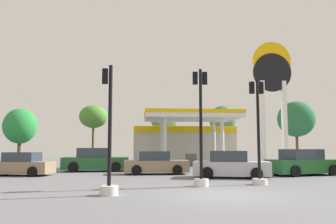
{
  "coord_description": "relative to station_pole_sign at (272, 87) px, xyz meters",
  "views": [
    {
      "loc": [
        -3.13,
        -12.96,
        1.75
      ],
      "look_at": [
        -0.93,
        13.76,
        4.35
      ],
      "focal_mm": 38.18,
      "sensor_mm": 36.0,
      "label": 1
    }
  ],
  "objects": [
    {
      "name": "ground_plane",
      "position": [
        -9.8,
        -20.34,
        -7.55
      ],
      "size": [
        90.0,
        90.0,
        0.0
      ],
      "primitive_type": "plane",
      "color": "slate",
      "rests_on": "ground"
    },
    {
      "name": "gas_station",
      "position": [
        -8.28,
        4.42,
        -5.37
      ],
      "size": [
        10.29,
        13.47,
        4.81
      ],
      "color": "beige",
      "rests_on": "ground"
    },
    {
      "name": "station_pole_sign",
      "position": [
        0.0,
        0.0,
        0.0
      ],
      "size": [
        3.78,
        0.56,
        11.97
      ],
      "color": "white",
      "rests_on": "ground"
    },
    {
      "name": "car_0",
      "position": [
        -15.98,
        -7.39,
        -6.81
      ],
      "size": [
        4.68,
        2.25,
        1.65
      ],
      "color": "black",
      "rests_on": "ground"
    },
    {
      "name": "car_1",
      "position": [
        -2.86,
        -12.01,
        -6.83
      ],
      "size": [
        4.76,
        2.9,
        1.59
      ],
      "color": "black",
      "rests_on": "ground"
    },
    {
      "name": "car_2",
      "position": [
        -11.81,
        -10.36,
        -6.9
      ],
      "size": [
        4.06,
        1.88,
        1.45
      ],
      "color": "black",
      "rests_on": "ground"
    },
    {
      "name": "car_3",
      "position": [
        -20.08,
        -10.83,
        -6.92
      ],
      "size": [
        4.15,
        2.3,
        1.4
      ],
      "color": "black",
      "rests_on": "ground"
    },
    {
      "name": "car_5",
      "position": [
        -7.72,
        -13.38,
        -6.87
      ],
      "size": [
        4.53,
        2.8,
        1.51
      ],
      "color": "black",
      "rests_on": "ground"
    },
    {
      "name": "traffic_signal_0",
      "position": [
        -14.01,
        -20.08,
        -6.11
      ],
      "size": [
        0.67,
        0.69,
        4.76
      ],
      "color": "silver",
      "rests_on": "ground"
    },
    {
      "name": "traffic_signal_1",
      "position": [
        -10.15,
        -17.47,
        -5.5
      ],
      "size": [
        0.65,
        0.68,
        5.25
      ],
      "color": "silver",
      "rests_on": "ground"
    },
    {
      "name": "traffic_signal_2",
      "position": [
        -7.35,
        -16.99,
        -5.61
      ],
      "size": [
        0.69,
        0.7,
        4.93
      ],
      "color": "silver",
      "rests_on": "ground"
    },
    {
      "name": "tree_0",
      "position": [
        -26.43,
        8.57,
        -3.51
      ],
      "size": [
        3.75,
        3.75,
        6.06
      ],
      "color": "brown",
      "rests_on": "ground"
    },
    {
      "name": "tree_1",
      "position": [
        -18.18,
        8.48,
        -2.38
      ],
      "size": [
        3.27,
        3.27,
        6.54
      ],
      "color": "brown",
      "rests_on": "ground"
    },
    {
      "name": "tree_2",
      "position": [
        -9.88,
        9.63,
        -2.6
      ],
      "size": [
        3.22,
        3.22,
        6.37
      ],
      "color": "brown",
      "rests_on": "ground"
    },
    {
      "name": "tree_3",
      "position": [
        -3.1,
        7.95,
        -2.69
      ],
      "size": [
        3.08,
        3.08,
        6.54
      ],
      "color": "brown",
      "rests_on": "ground"
    },
    {
      "name": "tree_4",
      "position": [
        6.52,
        9.31,
        -2.43
      ],
      "size": [
        4.56,
        4.56,
        7.34
      ],
      "color": "brown",
      "rests_on": "ground"
    }
  ]
}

